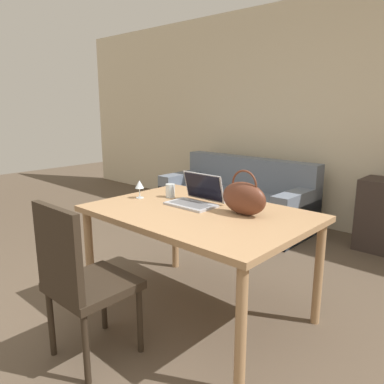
{
  "coord_description": "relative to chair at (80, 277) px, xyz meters",
  "views": [
    {
      "loc": [
        1.49,
        -1.12,
        1.47
      ],
      "look_at": [
        -0.21,
        0.72,
        0.89
      ],
      "focal_mm": 35.0,
      "sensor_mm": 36.0,
      "label": 1
    }
  ],
  "objects": [
    {
      "name": "ground_plane",
      "position": [
        0.29,
        0.12,
        -0.53
      ],
      "size": [
        14.0,
        14.0,
        0.0
      ],
      "primitive_type": "plane",
      "color": "brown"
    },
    {
      "name": "wall_back",
      "position": [
        0.29,
        3.37,
        0.82
      ],
      "size": [
        10.0,
        0.06,
        2.7
      ],
      "color": "beige",
      "rests_on": "ground_plane"
    },
    {
      "name": "dining_table",
      "position": [
        0.14,
        0.84,
        0.16
      ],
      "size": [
        1.49,
        1.02,
        0.77
      ],
      "color": "#A87F56",
      "rests_on": "ground_plane"
    },
    {
      "name": "chair",
      "position": [
        0.0,
        0.0,
        0.0
      ],
      "size": [
        0.45,
        0.45,
        0.96
      ],
      "rotation": [
        0.0,
        0.0,
        0.01
      ],
      "color": "#2D2319",
      "rests_on": "ground_plane"
    },
    {
      "name": "couch",
      "position": [
        -0.91,
        2.74,
        -0.24
      ],
      "size": [
        1.91,
        0.83,
        0.82
      ],
      "color": "slate",
      "rests_on": "ground_plane"
    },
    {
      "name": "laptop",
      "position": [
        0.02,
        0.96,
        0.3
      ],
      "size": [
        0.35,
        0.28,
        0.22
      ],
      "color": "#ADADB2",
      "rests_on": "dining_table"
    },
    {
      "name": "drinking_glass",
      "position": [
        -0.27,
        0.98,
        0.29
      ],
      "size": [
        0.07,
        0.07,
        0.11
      ],
      "color": "silver",
      "rests_on": "dining_table"
    },
    {
      "name": "wine_glass",
      "position": [
        -0.43,
        0.79,
        0.34
      ],
      "size": [
        0.07,
        0.07,
        0.14
      ],
      "color": "silver",
      "rests_on": "dining_table"
    },
    {
      "name": "handbag",
      "position": [
        0.42,
        0.97,
        0.35
      ],
      "size": [
        0.33,
        0.13,
        0.3
      ],
      "color": "#592D1E",
      "rests_on": "dining_table"
    }
  ]
}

